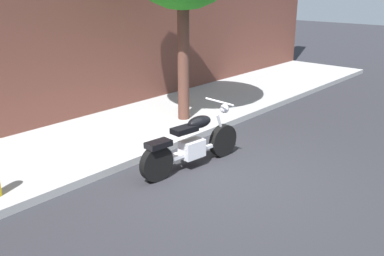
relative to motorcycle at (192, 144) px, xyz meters
The scene contains 3 objects.
ground_plane 0.71m from the motorcycle, 86.08° to the right, with size 60.00×60.00×0.00m, color #28282D.
sidewalk 2.32m from the motorcycle, 89.05° to the left, with size 21.07×2.89×0.14m, color #A1A1A1.
motorcycle is the anchor object (origin of this frame).
Camera 1 is at (-5.42, -4.19, 3.21)m, focal length 40.04 mm.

